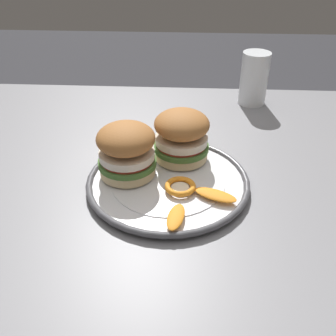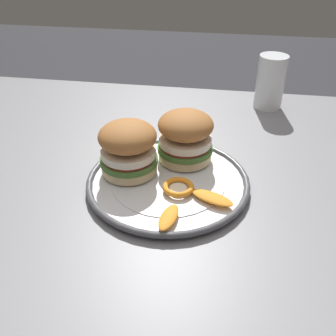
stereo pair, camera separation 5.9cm
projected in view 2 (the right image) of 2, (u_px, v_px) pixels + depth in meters
dining_table at (142, 224)px, 0.76m from camera, size 1.24×1.01×0.72m
dinner_plate at (168, 181)px, 0.71m from camera, size 0.31×0.31×0.02m
sandwich_half_left at (128, 147)px, 0.70m from camera, size 0.15×0.15×0.10m
sandwich_half_right at (185, 136)px, 0.74m from camera, size 0.14×0.14×0.10m
orange_peel_curled at (178, 187)px, 0.67m from camera, size 0.07×0.07×0.01m
orange_peel_strip_long at (212, 198)px, 0.65m from camera, size 0.08×0.06×0.01m
orange_peel_strip_short at (169, 217)px, 0.61m from camera, size 0.04×0.07×0.01m
drinking_glass at (270, 86)px, 0.98m from camera, size 0.07×0.07×0.14m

